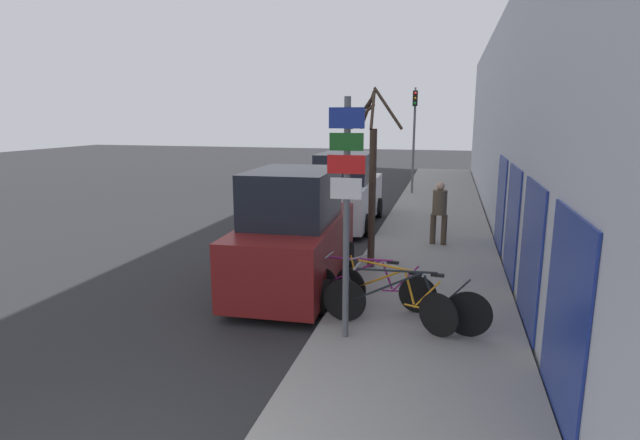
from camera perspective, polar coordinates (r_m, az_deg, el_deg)
ground_plane at (r=14.73m, az=2.69°, el=-1.79°), size 80.00×80.00×0.00m
sidewalk_curb at (r=17.16m, az=13.17°, el=0.10°), size 3.20×32.00×0.15m
building_facade at (r=16.79m, az=19.74°, el=10.32°), size 0.23×32.00×6.50m
signpost at (r=7.21m, az=3.03°, el=1.72°), size 0.55×0.11×3.57m
bicycle_0 at (r=8.05m, az=9.62°, el=-9.37°), size 2.65×0.44×0.98m
bicycle_1 at (r=8.35m, az=8.14°, el=-8.64°), size 2.14×1.29×0.94m
bicycle_2 at (r=8.87m, az=5.42°, el=-7.44°), size 2.41×0.44×0.89m
parked_car_0 at (r=10.09m, az=-2.90°, el=-1.78°), size 2.12×4.50×2.43m
parked_car_1 at (r=15.97m, az=3.03°, el=3.15°), size 2.01×4.74×2.34m
pedestrian_near at (r=13.31m, az=13.49°, el=1.28°), size 0.43×0.37×1.65m
street_tree at (r=10.90m, az=5.95°, el=4.31°), size 1.26×1.11×3.90m
traffic_light at (r=22.07m, az=10.72°, el=10.47°), size 0.20×0.30×4.50m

